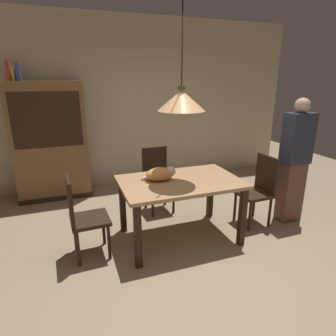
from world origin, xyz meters
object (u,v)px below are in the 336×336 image
at_px(dining_table, 180,188).
at_px(cat_sleeping, 161,174).
at_px(hutch_bookcase, 51,144).
at_px(book_red_tall, 9,70).
at_px(book_yellow_short, 14,74).
at_px(pendant_lamp, 181,100).
at_px(book_blue_wide, 18,72).
at_px(chair_right_side, 259,187).
at_px(chair_far_back, 157,176).
at_px(person_standing, 295,162).
at_px(chair_left_side, 82,214).

bearing_deg(dining_table, cat_sleeping, 157.06).
distance_m(dining_table, hutch_bookcase, 2.39).
relative_size(book_red_tall, book_yellow_short, 1.40).
relative_size(dining_table, pendant_lamp, 1.08).
xyz_separation_m(pendant_lamp, book_blue_wide, (-1.75, 1.89, 0.31)).
height_order(dining_table, chair_right_side, chair_right_side).
distance_m(dining_table, chair_far_back, 0.89).
bearing_deg(chair_far_back, pendant_lamp, -89.75).
height_order(pendant_lamp, hutch_bookcase, pendant_lamp).
relative_size(chair_right_side, book_yellow_short, 4.65).
distance_m(chair_right_side, book_red_tall, 3.84).
bearing_deg(cat_sleeping, chair_right_side, -3.62).
bearing_deg(person_standing, dining_table, 177.30).
bearing_deg(chair_far_back, book_blue_wide, 149.78).
xyz_separation_m(dining_table, book_blue_wide, (-1.75, 1.89, 1.32)).
distance_m(chair_left_side, person_standing, 2.74).
height_order(dining_table, cat_sleeping, cat_sleeping).
bearing_deg(book_blue_wide, book_red_tall, 180.00).
bearing_deg(chair_left_side, dining_table, 0.19).
relative_size(cat_sleeping, book_yellow_short, 1.96).
height_order(chair_far_back, book_blue_wide, book_blue_wide).
xyz_separation_m(chair_left_side, person_standing, (2.72, -0.07, 0.33)).
relative_size(dining_table, chair_left_side, 1.51).
bearing_deg(chair_left_side, book_blue_wide, 108.07).
relative_size(pendant_lamp, book_blue_wide, 5.42).
xyz_separation_m(book_red_tall, person_standing, (3.46, -1.97, -1.15)).
xyz_separation_m(dining_table, chair_left_side, (-1.13, -0.00, -0.14)).
distance_m(hutch_bookcase, person_standing, 3.61).
distance_m(chair_far_back, cat_sleeping, 0.88).
relative_size(chair_far_back, hutch_bookcase, 0.50).
relative_size(hutch_bookcase, book_blue_wide, 7.71).
relative_size(book_yellow_short, person_standing, 0.12).
relative_size(hutch_bookcase, book_red_tall, 6.61).
height_order(cat_sleeping, pendant_lamp, pendant_lamp).
distance_m(dining_table, book_blue_wide, 2.90).
relative_size(chair_right_side, pendant_lamp, 0.72).
bearing_deg(chair_right_side, book_yellow_short, 147.26).
height_order(book_red_tall, person_standing, book_red_tall).
bearing_deg(chair_right_side, book_red_tall, 147.76).
height_order(pendant_lamp, book_yellow_short, pendant_lamp).
height_order(chair_right_side, person_standing, person_standing).
relative_size(cat_sleeping, book_red_tall, 1.40).
bearing_deg(chair_left_side, hutch_bookcase, 99.31).
distance_m(chair_far_back, pendant_lamp, 1.45).
bearing_deg(person_standing, book_blue_wide, 149.48).
bearing_deg(chair_far_back, cat_sleeping, -104.43).
distance_m(chair_left_side, pendant_lamp, 1.61).
bearing_deg(person_standing, chair_right_side, 170.42).
bearing_deg(chair_left_side, chair_right_side, 0.18).
bearing_deg(book_blue_wide, chair_right_side, -33.32).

